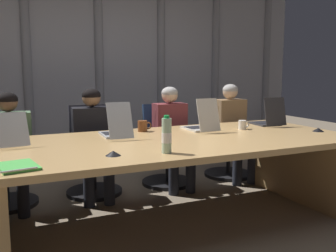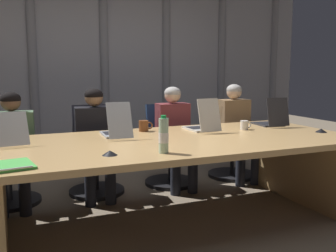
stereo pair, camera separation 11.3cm
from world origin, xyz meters
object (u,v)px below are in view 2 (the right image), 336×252
at_px(water_bottle_primary, 164,136).
at_px(laptop_left_end, 11,137).
at_px(person_left_end, 12,143).
at_px(person_right_mid, 237,127).
at_px(person_left_mid, 96,136).
at_px(coffee_mug_near, 245,125).
at_px(coffee_mug_far, 144,126).
at_px(office_chair_left_end, 9,170).
at_px(person_center, 175,131).
at_px(conference_mic_middle, 110,153).
at_px(laptop_center, 202,124).
at_px(office_chair_center, 169,155).
at_px(conference_mic_left_side, 321,130).
at_px(spiral_notepad, 14,165).
at_px(office_chair_right_mid, 230,149).
at_px(laptop_left_mid, 116,130).
at_px(office_chair_left_mid, 95,161).
at_px(laptop_right_mid, 271,120).

bearing_deg(water_bottle_primary, laptop_left_end, 141.17).
relative_size(person_left_end, person_right_mid, 0.97).
bearing_deg(laptop_left_end, person_left_end, -7.80).
distance_m(person_left_mid, coffee_mug_near, 1.54).
bearing_deg(coffee_mug_far, person_left_end, 160.42).
distance_m(office_chair_left_end, person_left_end, 0.34).
xyz_separation_m(laptop_left_end, person_left_end, (0.01, 0.61, -0.16)).
height_order(person_center, water_bottle_primary, person_center).
height_order(office_chair_left_end, conference_mic_middle, office_chair_left_end).
distance_m(laptop_center, conference_mic_middle, 1.34).
bearing_deg(office_chair_center, water_bottle_primary, -21.98).
relative_size(laptop_left_end, conference_mic_middle, 4.21).
distance_m(coffee_mug_near, conference_mic_middle, 1.67).
distance_m(conference_mic_left_side, spiral_notepad, 2.79).
bearing_deg(coffee_mug_near, person_left_mid, 152.07).
xyz_separation_m(office_chair_right_mid, conference_mic_middle, (-1.93, -1.50, 0.42)).
bearing_deg(conference_mic_middle, person_left_mid, 81.99).
height_order(laptop_left_end, office_chair_left_end, laptop_left_end).
xyz_separation_m(laptop_left_mid, office_chair_right_mid, (1.68, 0.77, -0.46)).
xyz_separation_m(laptop_left_end, water_bottle_primary, (1.01, -0.82, 0.07)).
distance_m(laptop_center, coffee_mug_near, 0.44).
bearing_deg(person_left_mid, office_chair_left_mid, 177.80).
distance_m(laptop_right_mid, spiral_notepad, 2.73).
distance_m(office_chair_left_mid, conference_mic_middle, 1.57).
bearing_deg(coffee_mug_far, office_chair_right_mid, 23.31).
distance_m(office_chair_left_mid, office_chair_center, 0.87).
bearing_deg(spiral_notepad, laptop_left_end, 81.09).
distance_m(office_chair_left_end, coffee_mug_far, 1.45).
distance_m(office_chair_left_mid, coffee_mug_far, 0.82).
bearing_deg(laptop_center, office_chair_left_end, 66.15).
bearing_deg(person_right_mid, office_chair_right_mid, -178.84).
distance_m(person_left_end, person_center, 1.72).
bearing_deg(office_chair_left_mid, coffee_mug_near, 60.23).
xyz_separation_m(laptop_center, coffee_mug_near, (0.43, -0.10, -0.02)).
relative_size(office_chair_left_end, coffee_mug_near, 7.50).
bearing_deg(laptop_right_mid, coffee_mug_near, 111.66).
height_order(person_center, conference_mic_middle, person_center).
bearing_deg(office_chair_right_mid, laptop_left_end, -80.53).
relative_size(office_chair_right_mid, spiral_notepad, 2.74).
height_order(office_chair_right_mid, person_left_mid, person_left_mid).
relative_size(office_chair_left_mid, office_chair_center, 1.02).
relative_size(office_chair_left_end, conference_mic_middle, 8.25).
distance_m(office_chair_left_end, water_bottle_primary, 1.97).
bearing_deg(person_left_mid, laptop_right_mid, 77.09).
relative_size(office_chair_left_mid, coffee_mug_far, 6.66).
bearing_deg(spiral_notepad, conference_mic_left_side, -3.12).
bearing_deg(office_chair_left_mid, person_center, 83.13).
relative_size(person_left_end, coffee_mug_far, 7.89).
bearing_deg(office_chair_center, coffee_mug_near, 29.96).
bearing_deg(spiral_notepad, conference_mic_middle, -1.73).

